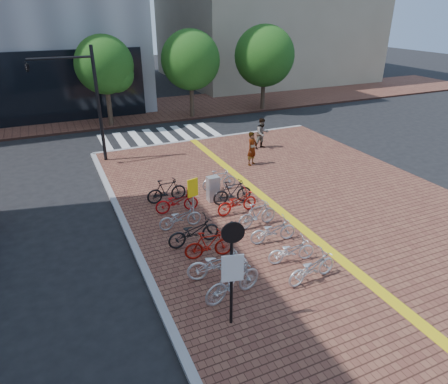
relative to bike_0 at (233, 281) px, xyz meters
name	(u,v)px	position (x,y,z in m)	size (l,w,h in m)	color
ground	(257,245)	(2.04, 2.33, -0.72)	(120.00, 120.00, 0.00)	black
sidewalk	(437,308)	(5.04, -2.67, -0.64)	(14.00, 34.00, 0.15)	brown
tactile_strip	(411,316)	(4.04, -2.67, -0.56)	(0.40, 34.00, 0.01)	gold
kerb_north	(208,139)	(5.04, 14.33, -0.64)	(14.00, 0.25, 0.15)	gray
far_sidewalk	(130,112)	(2.04, 23.33, -0.64)	(70.00, 8.00, 0.15)	brown
crosswalk	(160,136)	(2.54, 16.33, -0.71)	(7.50, 4.00, 0.01)	silver
street_trees	(204,61)	(7.08, 19.78, 3.38)	(16.20, 4.60, 6.35)	#38281E
bike_0	(233,281)	(0.00, 0.00, 0.00)	(0.53, 1.88, 1.13)	#B1B1B6
bike_1	(218,263)	(-0.01, 1.05, -0.07)	(0.66, 1.90, 1.00)	silver
bike_2	(209,244)	(0.15, 2.14, -0.08)	(0.46, 1.63, 0.98)	#AD140C
bike_3	(194,232)	(-0.03, 3.11, -0.07)	(0.65, 1.88, 0.99)	black
bike_4	(180,217)	(-0.09, 4.38, -0.14)	(0.57, 1.63, 0.86)	#ADADB2
bike_5	(177,202)	(0.19, 5.64, -0.11)	(0.61, 1.74, 0.91)	red
bike_6	(167,190)	(0.09, 6.71, -0.05)	(0.48, 1.70, 1.02)	black
bike_7	(312,267)	(2.49, -0.26, -0.10)	(0.62, 1.76, 0.93)	silver
bike_8	(291,250)	(2.47, 0.82, -0.15)	(0.56, 1.60, 0.84)	white
bike_9	(273,230)	(2.55, 2.11, -0.12)	(0.59, 1.70, 0.89)	silver
bike_10	(257,214)	(2.57, 3.30, -0.07)	(0.47, 1.65, 0.99)	#A7A7AC
bike_11	(237,202)	(2.36, 4.58, -0.10)	(0.62, 1.77, 0.93)	red
bike_12	(232,192)	(2.55, 5.42, -0.05)	(0.49, 1.72, 1.03)	black
bike_13	(219,180)	(2.59, 6.87, -0.09)	(0.45, 1.60, 0.96)	#B2B2B7
pedestrian_a	(252,149)	(5.40, 9.08, 0.31)	(0.64, 0.42, 1.76)	gray
pedestrian_b	(262,133)	(7.18, 11.21, 0.32)	(0.86, 0.67, 1.76)	#4C4E60
utility_box	(213,189)	(1.92, 6.01, -0.02)	(0.50, 0.36, 1.09)	silver
yellow_sign	(193,191)	(0.61, 4.85, 0.60)	(0.45, 0.16, 1.68)	#B7B7BC
notice_sign	(232,262)	(-0.47, -0.92, 1.36)	(0.56, 0.20, 3.06)	black
traffic_light_pole	(67,85)	(-2.81, 12.92, 3.48)	(3.15, 1.21, 5.87)	black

